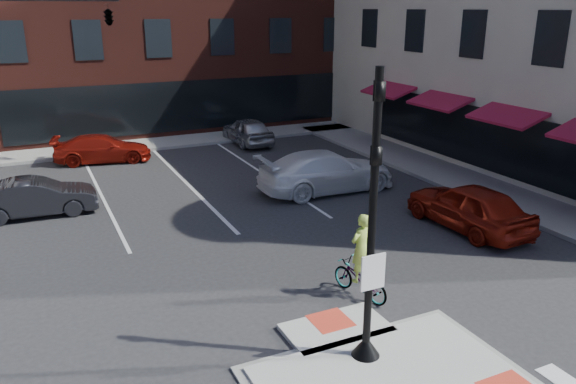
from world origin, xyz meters
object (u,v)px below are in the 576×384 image
white_pickup (327,171)px  bg_car_silver (247,131)px  bg_car_dark (36,197)px  cyclist (360,269)px  red_sedan (469,206)px  bg_car_red (102,149)px

white_pickup → bg_car_silver: 9.07m
bg_car_dark → cyclist: cyclist is taller
red_sedan → bg_car_red: 17.24m
red_sedan → bg_car_silver: (-2.16, 14.68, -0.07)m
white_pickup → red_sedan: bearing=-157.5°
bg_car_dark → red_sedan: bearing=-117.2°
white_pickup → bg_car_silver: (0.13, 9.06, -0.10)m
bg_car_silver → bg_car_red: (-7.67, -0.52, -0.07)m
white_pickup → bg_car_red: white_pickup is taller
white_pickup → bg_car_silver: white_pickup is taller
bg_car_dark → bg_car_silver: (10.85, 7.14, 0.05)m
red_sedan → bg_car_dark: bearing=-32.8°
bg_car_dark → bg_car_red: size_ratio=0.91×
white_pickup → bg_car_dark: white_pickup is taller
cyclist → white_pickup: bearing=-128.1°
red_sedan → bg_car_dark: red_sedan is taller
red_sedan → bg_car_silver: size_ratio=1.09×
white_pickup → cyclist: bearing=156.8°
bg_car_silver → cyclist: bearing=77.3°
bg_car_dark → cyclist: (7.20, -9.97, 0.09)m
bg_car_silver → bg_car_red: bg_car_silver is taller
bg_car_dark → white_pickup: bearing=-97.3°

